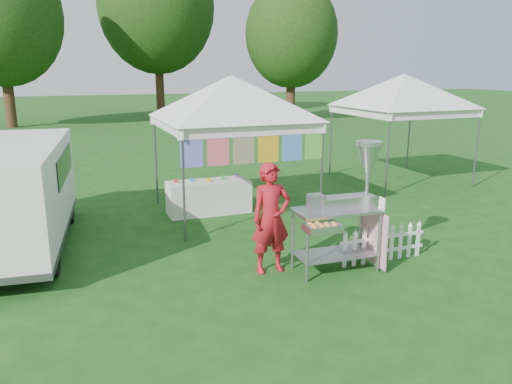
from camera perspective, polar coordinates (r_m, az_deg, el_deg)
name	(u,v)px	position (r m, az deg, el deg)	size (l,w,h in m)	color
ground	(303,270)	(8.08, 5.41, -8.90)	(120.00, 120.00, 0.00)	#184614
canopy_main	(232,76)	(10.69, -2.79, 13.14)	(4.24, 4.24, 3.45)	#59595E
canopy_right	(404,74)	(14.64, 16.61, 12.79)	(4.24, 4.24, 3.45)	#59595E
tree_left	(0,16)	(30.88, -27.26, 17.43)	(6.40, 6.40, 9.53)	#352513
tree_mid	(156,6)	(35.46, -11.33, 20.09)	(7.60, 7.60, 11.52)	#352513
tree_right	(292,34)	(31.68, 4.09, 17.53)	(5.60, 5.60, 8.42)	#352513
donut_cart	(350,196)	(7.87, 10.67, -0.49)	(1.50, 0.96, 2.04)	gray
vendor	(271,218)	(7.73, 1.73, -3.02)	(0.64, 0.42, 1.74)	#AB151E
cargo_van	(10,193)	(9.75, -26.33, -0.07)	(2.25, 4.68, 1.88)	white
picket_fence	(383,245)	(8.56, 14.26, -5.89)	(1.62, 0.03, 0.56)	white
display_table	(209,197)	(11.11, -5.42, -0.57)	(1.80, 0.70, 0.72)	white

